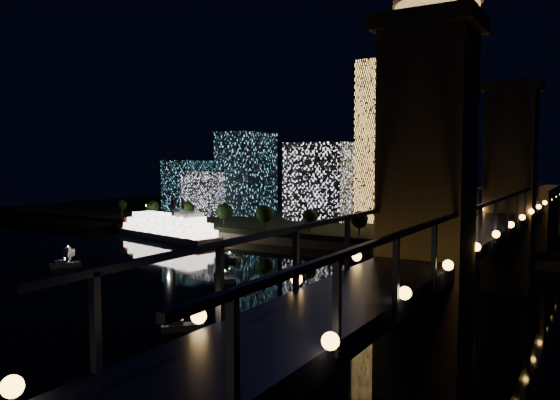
% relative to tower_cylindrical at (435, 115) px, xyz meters
% --- Properties ---
extents(ground, '(520.00, 520.00, 0.00)m').
position_rel_tower_cylindrical_xyz_m(ground, '(-25.35, -126.55, -49.58)').
color(ground, black).
rests_on(ground, ground).
extents(far_bank, '(420.00, 160.00, 5.00)m').
position_rel_tower_cylindrical_xyz_m(far_bank, '(-25.35, 33.45, -47.08)').
color(far_bank, black).
rests_on(far_bank, ground).
extents(seawall, '(420.00, 6.00, 3.00)m').
position_rel_tower_cylindrical_xyz_m(seawall, '(-25.35, -44.55, -48.08)').
color(seawall, '#6B5E4C').
rests_on(seawall, ground).
extents(tower_cylindrical, '(34.00, 34.00, 88.91)m').
position_rel_tower_cylindrical_xyz_m(tower_cylindrical, '(0.00, 0.00, 0.00)').
color(tower_cylindrical, '#FFB851').
rests_on(tower_cylindrical, far_bank).
extents(tower_rectangular, '(21.52, 21.52, 68.46)m').
position_rel_tower_cylindrical_xyz_m(tower_rectangular, '(-22.35, 7.59, -10.35)').
color(tower_rectangular, '#FFB851').
rests_on(tower_rectangular, far_bank).
extents(midrise_blocks, '(101.38, 34.09, 40.19)m').
position_rel_tower_cylindrical_xyz_m(midrise_blocks, '(-85.40, 0.84, -27.96)').
color(midrise_blocks, white).
rests_on(midrise_blocks, far_bank).
extents(truss_bridge, '(13.00, 266.00, 50.00)m').
position_rel_tower_cylindrical_xyz_m(truss_bridge, '(39.64, -122.83, -33.33)').
color(truss_bridge, navy).
rests_on(truss_bridge, ground).
extents(riverboat, '(58.07, 22.76, 17.16)m').
position_rel_tower_cylindrical_xyz_m(riverboat, '(-92.80, -55.26, -45.18)').
color(riverboat, silver).
rests_on(riverboat, ground).
extents(motorboats, '(125.94, 73.85, 2.78)m').
position_rel_tower_cylindrical_xyz_m(motorboats, '(-25.31, -113.65, -48.77)').
color(motorboats, silver).
rests_on(motorboats, ground).
extents(esplanade_trees, '(165.35, 6.86, 8.93)m').
position_rel_tower_cylindrical_xyz_m(esplanade_trees, '(-55.65, -38.55, -39.11)').
color(esplanade_trees, black).
rests_on(esplanade_trees, far_bank).
extents(street_lamps, '(132.70, 0.70, 5.65)m').
position_rel_tower_cylindrical_xyz_m(street_lamps, '(-59.35, -32.55, -40.56)').
color(street_lamps, black).
rests_on(street_lamps, far_bank).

